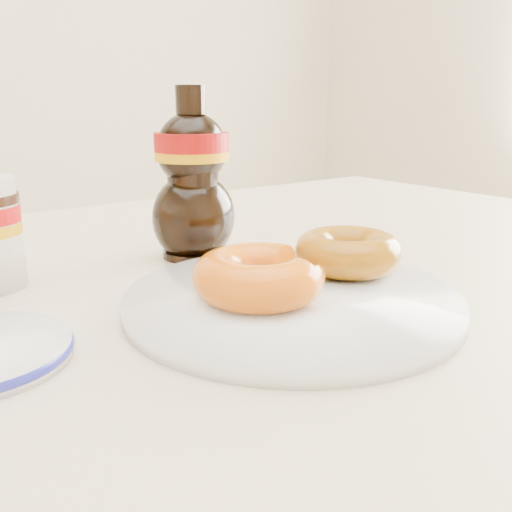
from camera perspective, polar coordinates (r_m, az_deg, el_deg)
dining_table at (r=0.58m, az=-6.36°, el=-10.51°), size 1.40×0.90×0.75m
plate at (r=0.48m, az=3.58°, el=-4.43°), size 0.28×0.28×0.01m
donut_bitten at (r=0.46m, az=0.28°, el=-2.00°), size 0.14×0.14×0.04m
donut_whole at (r=0.54m, az=9.18°, el=0.43°), size 0.13×0.13×0.04m
syrup_bottle at (r=0.63m, az=-6.36°, el=8.16°), size 0.11×0.10×0.18m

